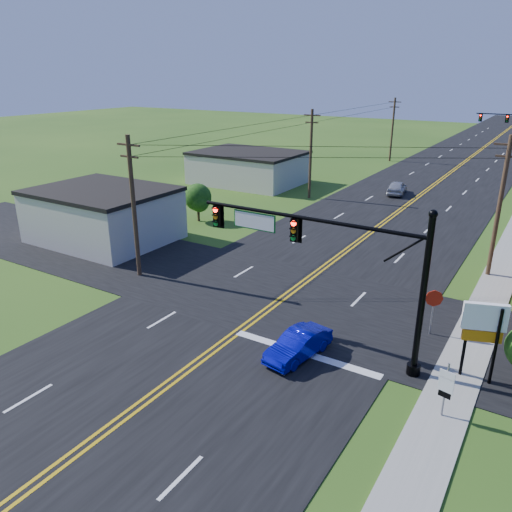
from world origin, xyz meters
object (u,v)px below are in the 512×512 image
Objects in this scene: blue_car at (298,345)px; stop_sign at (434,303)px; signal_mast_main at (325,255)px; route_sign at (446,386)px.

blue_car is 7.23m from stop_sign.
signal_mast_main reaches higher than route_sign.
signal_mast_main is 4.74× the size of route_sign.
route_sign is (6.18, -2.31, -3.36)m from signal_mast_main.
blue_car is at bearing -109.10° from signal_mast_main.
stop_sign is at bearing 43.61° from signal_mast_main.
route_sign is 6.62m from stop_sign.
blue_car is 6.77m from route_sign.
signal_mast_main is 4.38m from blue_car.
signal_mast_main is 4.59× the size of stop_sign.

